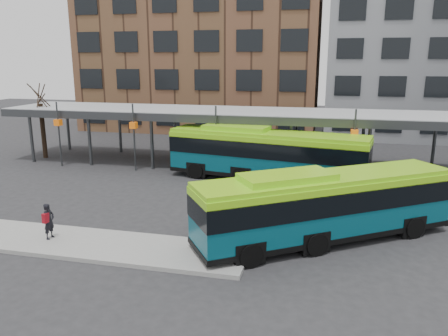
# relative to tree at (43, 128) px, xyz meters

# --- Properties ---
(ground) EXTENTS (120.00, 120.00, 0.00)m
(ground) POSITION_rel_tree_xyz_m (18.00, -12.00, -2.43)
(ground) COLOR #28282B
(ground) RESTS_ON ground
(boarding_island) EXTENTS (14.00, 3.00, 0.18)m
(boarding_island) POSITION_rel_tree_xyz_m (12.50, -15.00, -2.34)
(boarding_island) COLOR gray
(boarding_island) RESTS_ON ground
(canopy) EXTENTS (40.00, 6.53, 4.80)m
(canopy) POSITION_rel_tree_xyz_m (17.94, 0.87, 1.47)
(canopy) COLOR #999B9E
(canopy) RESTS_ON ground
(tree) EXTENTS (1.64, 1.64, 5.60)m
(tree) POSITION_rel_tree_xyz_m (0.00, 0.00, 0.00)
(tree) COLOR black
(tree) RESTS_ON ground
(building_brick) EXTENTS (26.00, 14.00, 22.00)m
(building_brick) POSITION_rel_tree_xyz_m (8.00, 20.00, 8.57)
(building_brick) COLOR brown
(building_brick) RESTS_ON ground
(bus_front) EXTENTS (11.14, 8.71, 3.25)m
(bus_front) POSITION_rel_tree_xyz_m (22.38, -12.09, -0.74)
(bus_front) COLOR #084A5B
(bus_front) RESTS_ON ground
(bus_rear) EXTENTS (13.22, 4.90, 3.57)m
(bus_rear) POSITION_rel_tree_xyz_m (18.50, -2.85, -0.58)
(bus_rear) COLOR #084A5B
(bus_rear) RESTS_ON ground
(pedestrian) EXTENTS (0.42, 0.64, 1.58)m
(pedestrian) POSITION_rel_tree_xyz_m (10.75, -15.01, -1.45)
(pedestrian) COLOR black
(pedestrian) RESTS_ON boarding_island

